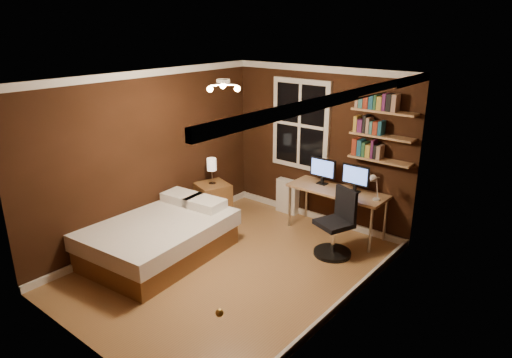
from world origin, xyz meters
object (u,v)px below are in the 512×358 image
Objects in this scene: nightstand at (213,202)px; office_chair at (336,230)px; desk_lamp at (375,187)px; radiator at (288,196)px; desk at (337,193)px; monitor_right at (355,179)px; bed at (160,237)px; bedside_lamp at (212,171)px; monitor_left at (323,171)px.

nightstand is 0.64× the size of office_chair.
radiator is at bearing 170.03° from desk_lamp.
nightstand is 2.05m from desk.
monitor_right is 0.88m from office_chair.
radiator is at bearing 73.22° from bed.
nightstand is at bearing 0.00° from bedside_lamp.
nightstand is 1.43× the size of monitor_right.
nightstand is at bearing 97.57° from bed.
nightstand reaches higher than radiator.
bed is at bearing -118.31° from monitor_left.
nightstand is 1.28m from radiator.
desk_lamp reaches higher than monitor_left.
monitor_right is 0.45× the size of office_chair.
office_chair is (2.19, 0.22, -0.47)m from bedside_lamp.
bed is at bearing -128.20° from monitor_right.
desk reaches higher than radiator.
desk_lamp is 0.81m from office_chair.
desk is 3.49× the size of monitor_left.
office_chair is (2.19, 0.22, 0.05)m from nightstand.
bed is 1.41m from nightstand.
radiator is 1.36× the size of monitor_left.
monitor_left is 1.00× the size of monitor_right.
office_chair is at bearing -59.96° from desk.
desk_lamp reaches higher than bedside_lamp.
monitor_left is at bearing -9.21° from radiator.
nightstand is (-0.31, 1.37, 0.02)m from bed.
bedside_lamp is at bearing -153.00° from office_chair.
monitor_left is at bearing 48.91° from nightstand.
desk_lamp is (2.48, 0.71, 0.10)m from bedside_lamp.
desk is 0.71m from desk_lamp.
nightstand is 2.35m from monitor_right.
monitor_right is at bearing 23.02° from bedside_lamp.
monitor_right is (2.09, 0.89, 0.09)m from bedside_lamp.
monitor_right reaches higher than nightstand.
nightstand is 0.41× the size of desk.
office_chair reaches higher than bed.
bedside_lamp is at bearing 0.00° from nightstand.
nightstand is 2.66m from desk_lamp.
monitor_left reaches higher than radiator.
bed is at bearing -136.20° from desk_lamp.
nightstand is at bearing -128.29° from radiator.
monitor_left is at bearing 56.35° from bed.
nightstand is 2.20m from office_chair.
nightstand is at bearing -149.87° from monitor_left.
office_chair is (-0.30, -0.49, -0.58)m from desk_lamp.
radiator is (0.48, 2.38, 0.01)m from bed.
desk reaches higher than bed.
bed is 4.79× the size of bedside_lamp.
bedside_lamp is (0.00, 0.00, 0.53)m from nightstand.
bedside_lamp is at bearing -156.98° from monitor_right.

